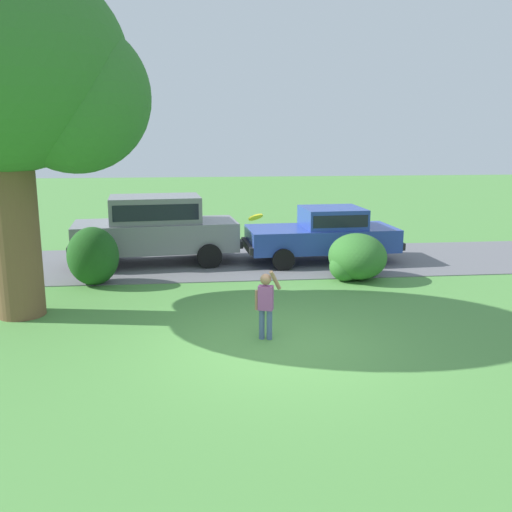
% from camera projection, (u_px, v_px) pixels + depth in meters
% --- Properties ---
extents(ground_plane, '(80.00, 80.00, 0.00)m').
position_uv_depth(ground_plane, '(273.00, 347.00, 9.82)').
color(ground_plane, '#518E42').
extents(driveway_strip, '(28.00, 4.40, 0.02)m').
position_uv_depth(driveway_strip, '(242.00, 262.00, 16.32)').
color(driveway_strip, slate).
rests_on(driveway_strip, ground).
extents(oak_tree_large, '(5.14, 4.78, 6.92)m').
position_uv_depth(oak_tree_large, '(12.00, 78.00, 10.74)').
color(oak_tree_large, brown).
rests_on(oak_tree_large, ground).
extents(shrub_near_tree, '(1.24, 1.20, 1.43)m').
position_uv_depth(shrub_near_tree, '(93.00, 256.00, 13.75)').
color(shrub_near_tree, '#1E511C').
rests_on(shrub_near_tree, ground).
extents(shrub_centre_left, '(1.48, 1.71, 1.16)m').
position_uv_depth(shrub_centre_left, '(356.00, 258.00, 14.32)').
color(shrub_centre_left, '#33702B').
rests_on(shrub_centre_left, ground).
extents(parked_sedan, '(4.49, 2.26, 1.56)m').
position_uv_depth(parked_sedan, '(324.00, 232.00, 16.27)').
color(parked_sedan, '#28429E').
rests_on(parked_sedan, ground).
extents(parked_suv, '(4.85, 2.43, 1.92)m').
position_uv_depth(parked_suv, '(156.00, 226.00, 15.97)').
color(parked_suv, gray).
rests_on(parked_suv, ground).
extents(child_thrower, '(0.48, 0.23, 1.29)m').
position_uv_depth(child_thrower, '(266.00, 301.00, 10.06)').
color(child_thrower, '#4C608C').
rests_on(child_thrower, ground).
extents(frisbee, '(0.31, 0.26, 0.21)m').
position_uv_depth(frisbee, '(256.00, 217.00, 10.55)').
color(frisbee, yellow).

